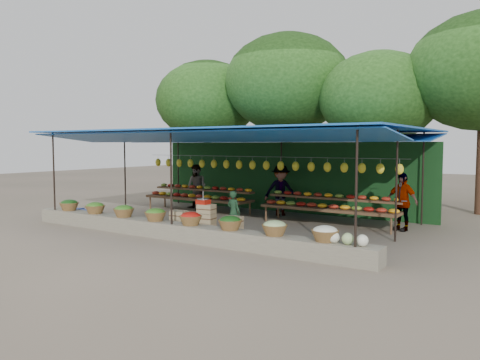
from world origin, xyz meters
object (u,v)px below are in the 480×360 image
Objects in this scene: vendor_seated at (234,212)px; blue_crate_front at (83,215)px; weighing_scale at (203,201)px; blue_crate_back at (73,214)px; crate_counter at (206,221)px.

vendor_seated reaches higher than blue_crate_front.
weighing_scale is 0.32× the size of vendor_seated.
blue_crate_front is at bearing -17.18° from blue_crate_back.
crate_counter is 4.54m from blue_crate_front.
blue_crate_front is 0.49m from blue_crate_back.
blue_crate_front is at bearing -172.62° from weighing_scale.
blue_crate_front is (-5.25, -0.84, -0.42)m from vendor_seated.
vendor_seated is 5.34m from blue_crate_front.
weighing_scale is (-0.08, -0.00, 0.55)m from crate_counter.
weighing_scale is at bearing 23.89° from vendor_seated.
vendor_seated is at bearing 7.26° from blue_crate_front.
vendor_seated is 2.03× the size of blue_crate_back.
vendor_seated is (0.83, 0.27, -0.28)m from weighing_scale.
crate_counter is 0.55m from weighing_scale.
vendor_seated is at bearing 18.00° from weighing_scale.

